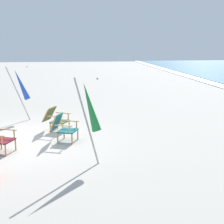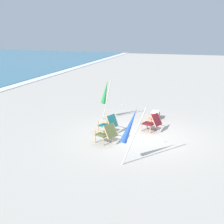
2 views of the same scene
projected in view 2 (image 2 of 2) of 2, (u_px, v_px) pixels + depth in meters
ground_plane at (139, 137)px, 12.41m from camera, size 80.00×80.00×0.00m
beach_chair_mid_center at (152, 122)px, 12.94m from camera, size 0.80×0.90×0.79m
beach_chair_far_center at (107, 133)px, 11.60m from camera, size 0.84×0.93×0.78m
beach_chair_front_right at (109, 123)px, 12.73m from camera, size 0.78×0.86×0.81m
umbrella_furled_green at (105, 92)px, 14.31m from camera, size 0.48×0.67×2.05m
umbrella_furled_blue at (130, 126)px, 9.50m from camera, size 0.24×0.84×2.00m
cooler_box at (155, 115)px, 14.75m from camera, size 0.49×0.35×0.40m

